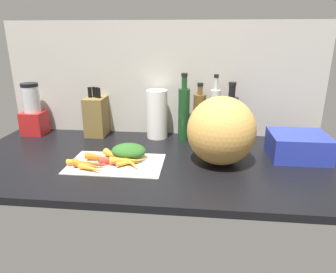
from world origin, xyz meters
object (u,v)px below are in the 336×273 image
bottle_1 (199,115)px  carrot_7 (112,155)px  winter_squash (221,131)px  paper_towel_roll (157,114)px  carrot_0 (109,161)px  bottle_0 (184,113)px  carrot_9 (94,164)px  bottle_3 (230,116)px  carrot_4 (86,163)px  dish_rack (298,146)px  blender_appliance (33,113)px  carrot_10 (92,169)px  carrot_1 (87,165)px  knife_block (97,116)px  carrot_6 (130,162)px  carrot_3 (136,161)px  bottle_2 (215,114)px  carrot_2 (99,157)px  carrot_5 (117,159)px  carrot_8 (126,160)px  cutting_board (116,163)px

bottle_1 → carrot_7: bearing=-135.8°
winter_squash → paper_towel_roll: 44.63cm
carrot_0 → bottle_0: size_ratio=0.41×
carrot_9 → bottle_3: bearing=37.3°
carrot_4 → dish_rack: bearing=12.6°
blender_appliance → carrot_10: bearing=-43.3°
carrot_9 → paper_towel_roll: bearing=65.2°
carrot_0 → carrot_1: size_ratio=1.04×
carrot_9 → knife_block: (-13.41, 45.02, 8.63)cm
carrot_6 → blender_appliance: blender_appliance is taller
carrot_3 → dish_rack: dish_rack is taller
carrot_6 → bottle_2: bottle_2 is taller
carrot_2 → knife_block: size_ratio=0.49×
winter_squash → bottle_0: (-17.36, 28.47, 0.14)cm
dish_rack → winter_squash: bearing=-164.3°
carrot_3 → carrot_6: (-1.93, -2.45, 0.31)cm
carrot_7 → paper_towel_roll: (15.37, 33.75, 10.36)cm
carrot_5 → carrot_7: bearing=132.2°
carrot_5 → carrot_10: (-7.23, -10.45, -0.31)cm
winter_squash → paper_towel_roll: winter_squash is taller
carrot_4 → bottle_2: bottle_2 is taller
carrot_7 → bottle_1: (37.69, 36.69, 9.83)cm
bottle_2 → dish_rack: size_ratio=1.38×
carrot_8 → carrot_10: 14.69cm
carrot_10 → dish_rack: size_ratio=0.54×
carrot_1 → bottle_3: bearing=37.0°
bottle_0 → bottle_3: bottle_0 is taller
carrot_0 → carrot_8: (7.24, 0.69, 0.52)cm
paper_towel_roll → carrot_1: bearing=-116.8°
carrot_2 → winter_squash: 53.69cm
bottle_3 → carrot_4: bearing=-145.6°
carrot_5 → dish_rack: bearing=11.1°
paper_towel_roll → carrot_9: bearing=-114.8°
carrot_5 → carrot_6: (6.42, -2.96, -0.17)cm
cutting_board → blender_appliance: 68.04cm
winter_squash → knife_block: (-65.32, 32.79, -3.83)cm
carrot_9 → cutting_board: bearing=37.9°
cutting_board → bottle_3: bearing=37.2°
blender_appliance → bottle_3: bearing=1.2°
carrot_0 → carrot_10: size_ratio=1.07×
carrot_4 → blender_appliance: bearing=137.5°
carrot_1 → blender_appliance: (-46.05, 43.95, 9.71)cm
carrot_1 → carrot_6: size_ratio=0.81×
cutting_board → carrot_2: (-7.64, 1.14, 2.03)cm
carrot_1 → carrot_7: (7.42, 11.37, 0.01)cm
carrot_6 → carrot_10: (-13.66, -7.50, -0.14)cm
carrot_1 → carrot_6: carrot_1 is taller
carrot_7 → carrot_10: (-4.35, -13.63, -0.49)cm
carrot_0 → carrot_4: 9.62cm
cutting_board → carrot_7: bearing=124.3°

